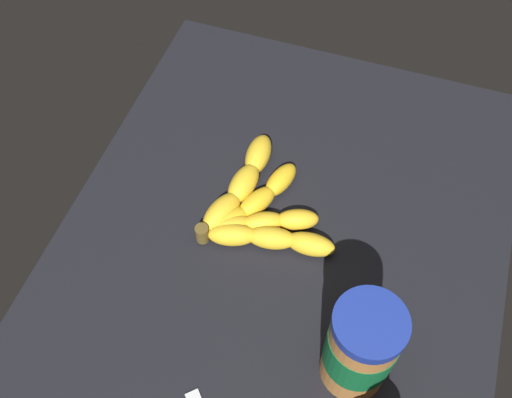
{
  "coord_description": "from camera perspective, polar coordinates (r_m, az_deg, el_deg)",
  "views": [
    {
      "loc": [
        -41.52,
        -10.39,
        76.47
      ],
      "look_at": [
        3.4,
        4.8,
        5.33
      ],
      "focal_mm": 41.59,
      "sensor_mm": 36.0,
      "label": 1
    }
  ],
  "objects": [
    {
      "name": "ground_plane",
      "position": [
        0.9,
        2.22,
        -5.28
      ],
      "size": [
        84.22,
        64.86,
        4.81
      ],
      "primitive_type": "cube",
      "color": "black"
    },
    {
      "name": "peanut_butter_jar",
      "position": [
        0.74,
        10.03,
        -13.89
      ],
      "size": [
        8.56,
        8.56,
        16.41
      ],
      "color": "#B27238",
      "rests_on": "ground_plane"
    },
    {
      "name": "banana_bunch",
      "position": [
        0.89,
        -0.06,
        -0.9
      ],
      "size": [
        21.7,
        20.74,
        3.79
      ],
      "color": "yellow",
      "rests_on": "ground_plane"
    }
  ]
}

